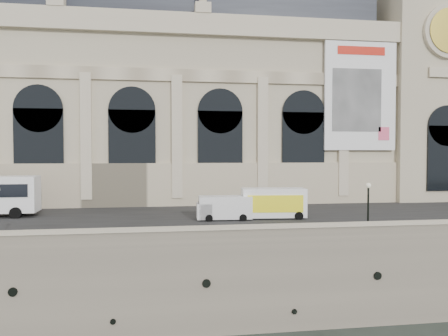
# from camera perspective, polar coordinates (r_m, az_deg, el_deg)

# --- Properties ---
(quay) EXTENTS (160.00, 70.00, 6.00)m
(quay) POSITION_cam_1_polar(r_m,az_deg,el_deg) (63.91, -7.52, -6.27)
(quay) COLOR gray
(quay) RESTS_ON ground
(street) EXTENTS (160.00, 24.00, 0.06)m
(street) POSITION_cam_1_polar(r_m,az_deg,el_deg) (42.69, -7.05, -6.29)
(street) COLOR #2D2D2D
(street) RESTS_ON quay
(parapet) EXTENTS (160.00, 1.40, 1.21)m
(parapet) POSITION_cam_1_polar(r_m,az_deg,el_deg) (29.39, -6.38, -8.91)
(parapet) COLOR gray
(parapet) RESTS_ON quay
(museum) EXTENTS (69.00, 18.70, 29.10)m
(museum) POSITION_cam_1_polar(r_m,az_deg,el_deg) (59.78, -13.34, 9.20)
(museum) COLOR #C4B896
(museum) RESTS_ON quay
(clock_pavilion) EXTENTS (13.00, 14.72, 36.70)m
(clock_pavilion) POSITION_cam_1_polar(r_m,az_deg,el_deg) (67.15, 23.61, 11.47)
(clock_pavilion) COLOR #C4B896
(clock_pavilion) RESTS_ON quay
(van_c) EXTENTS (5.05, 2.24, 2.21)m
(van_c) POSITION_cam_1_polar(r_m,az_deg,el_deg) (39.99, -0.31, -5.25)
(van_c) COLOR white
(van_c) RESTS_ON quay
(box_truck) EXTENTS (7.24, 2.99, 2.85)m
(box_truck) POSITION_cam_1_polar(r_m,az_deg,el_deg) (41.13, 5.91, -4.63)
(box_truck) COLOR white
(box_truck) RESTS_ON quay
(lamp_right) EXTENTS (0.40, 0.40, 3.90)m
(lamp_right) POSITION_cam_1_polar(r_m,az_deg,el_deg) (34.93, 18.31, -5.06)
(lamp_right) COLOR black
(lamp_right) RESTS_ON quay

